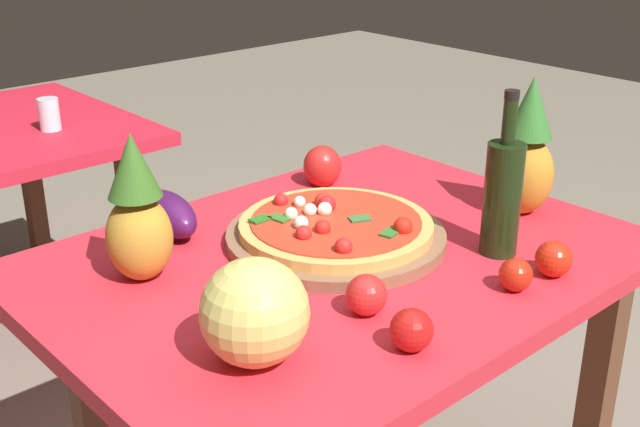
{
  "coord_description": "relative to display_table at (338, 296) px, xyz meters",
  "views": [
    {
      "loc": [
        -1.01,
        -1.07,
        1.48
      ],
      "look_at": [
        0.04,
        0.1,
        0.82
      ],
      "focal_mm": 45.08,
      "sensor_mm": 36.0,
      "label": 1
    }
  ],
  "objects": [
    {
      "name": "display_table",
      "position": [
        0.0,
        0.0,
        0.0
      ],
      "size": [
        1.19,
        0.89,
        0.77
      ],
      "color": "brown",
      "rests_on": "ground_plane"
    },
    {
      "name": "pizza_board",
      "position": [
        0.04,
        0.05,
        0.11
      ],
      "size": [
        0.46,
        0.46,
        0.02
      ],
      "primitive_type": "cylinder",
      "color": "brown",
      "rests_on": "display_table"
    },
    {
      "name": "pizza",
      "position": [
        0.04,
        0.05,
        0.14
      ],
      "size": [
        0.41,
        0.41,
        0.06
      ],
      "color": "#E3A855",
      "rests_on": "pizza_board"
    },
    {
      "name": "wine_bottle",
      "position": [
        0.25,
        -0.21,
        0.22
      ],
      "size": [
        0.08,
        0.08,
        0.34
      ],
      "color": "black",
      "rests_on": "display_table"
    },
    {
      "name": "pineapple_left",
      "position": [
        -0.35,
        0.18,
        0.23
      ],
      "size": [
        0.13,
        0.13,
        0.29
      ],
      "color": "#BD8E2F",
      "rests_on": "display_table"
    },
    {
      "name": "pineapple_right",
      "position": [
        0.47,
        -0.12,
        0.24
      ],
      "size": [
        0.13,
        0.13,
        0.32
      ],
      "color": "#C08529",
      "rests_on": "display_table"
    },
    {
      "name": "melon",
      "position": [
        -0.36,
        -0.2,
        0.18
      ],
      "size": [
        0.17,
        0.17,
        0.17
      ],
      "primitive_type": "sphere",
      "color": "#DED069",
      "rests_on": "display_table"
    },
    {
      "name": "bell_pepper",
      "position": [
        0.25,
        0.32,
        0.14
      ],
      "size": [
        0.1,
        0.1,
        0.1
      ],
      "primitive_type": "ellipsoid",
      "color": "red",
      "rests_on": "display_table"
    },
    {
      "name": "eggplant",
      "position": [
        -0.2,
        0.32,
        0.14
      ],
      "size": [
        0.12,
        0.21,
        0.09
      ],
      "primitive_type": "ellipsoid",
      "rotation": [
        0.0,
        0.0,
        1.44
      ],
      "color": "#46144B",
      "rests_on": "display_table"
    },
    {
      "name": "tomato_at_corner",
      "position": [
        0.24,
        -0.34,
        0.13
      ],
      "size": [
        0.07,
        0.07,
        0.07
      ],
      "primitive_type": "sphere",
      "color": "red",
      "rests_on": "display_table"
    },
    {
      "name": "tomato_beside_pepper",
      "position": [
        -0.16,
        -0.34,
        0.13
      ],
      "size": [
        0.07,
        0.07,
        0.07
      ],
      "primitive_type": "sphere",
      "color": "red",
      "rests_on": "display_table"
    },
    {
      "name": "tomato_near_board",
      "position": [
        -0.13,
        -0.21,
        0.13
      ],
      "size": [
        0.07,
        0.07,
        0.07
      ],
      "primitive_type": "sphere",
      "color": "red",
      "rests_on": "display_table"
    },
    {
      "name": "tomato_by_bottle",
      "position": [
        0.14,
        -0.33,
        0.13
      ],
      "size": [
        0.06,
        0.06,
        0.06
      ],
      "primitive_type": "sphere",
      "color": "red",
      "rests_on": "display_table"
    },
    {
      "name": "drinking_glass_water",
      "position": [
        -0.05,
        1.22,
        0.15
      ],
      "size": [
        0.06,
        0.06,
        0.1
      ],
      "primitive_type": "cylinder",
      "color": "silver",
      "rests_on": "background_table"
    }
  ]
}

